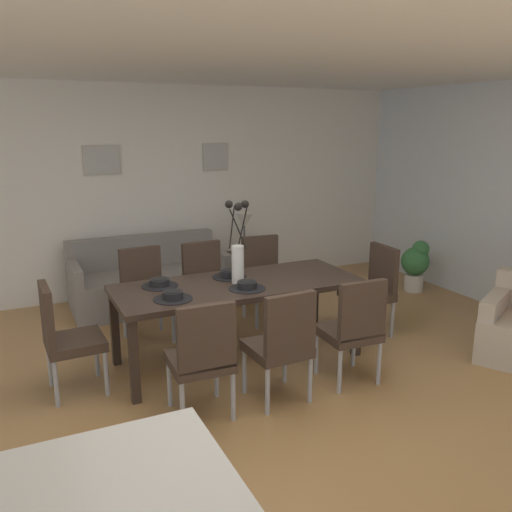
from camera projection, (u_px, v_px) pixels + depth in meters
name	position (u px, v px, depth m)	size (l,w,h in m)	color
ground_plane	(250.00, 405.00, 4.15)	(9.00, 9.00, 0.00)	#A87A47
back_wall_panel	(142.00, 191.00, 6.68)	(9.00, 0.10, 2.60)	white
ceiling_panel	(226.00, 50.00, 3.86)	(9.00, 7.20, 0.08)	white
dining_table	(238.00, 290.00, 4.79)	(2.20, 0.89, 0.74)	#33261E
dining_chair_near_left	(203.00, 354.00, 3.84)	(0.46, 0.46, 0.92)	#3D2D23
dining_chair_near_right	(145.00, 290.00, 5.34)	(0.47, 0.47, 0.92)	#3D2D23
dining_chair_far_left	(282.00, 341.00, 4.07)	(0.46, 0.46, 0.92)	#3D2D23
dining_chair_far_right	(206.00, 282.00, 5.59)	(0.46, 0.46, 0.92)	#3D2D23
dining_chair_mid_left	(354.00, 326.00, 4.38)	(0.46, 0.46, 0.92)	#3D2D23
dining_chair_mid_right	(264.00, 274.00, 5.88)	(0.46, 0.46, 0.92)	#3D2D23
dining_chair_head_west	(64.00, 334.00, 4.21)	(0.46, 0.46, 0.92)	#3D2D23
dining_chair_head_east	(374.00, 286.00, 5.47)	(0.45, 0.45, 0.92)	#3D2D23
centerpiece_vase	(238.00, 252.00, 4.71)	(0.21, 0.23, 0.73)	white
placemat_near_left	(173.00, 299.00, 4.32)	(0.32, 0.32, 0.01)	black
bowl_near_left	(173.00, 294.00, 4.32)	(0.17, 0.17, 0.07)	black
placemat_near_right	(160.00, 286.00, 4.67)	(0.32, 0.32, 0.01)	black
bowl_near_right	(160.00, 282.00, 4.66)	(0.17, 0.17, 0.07)	black
placemat_far_left	(247.00, 288.00, 4.60)	(0.32, 0.32, 0.01)	black
bowl_far_left	(247.00, 284.00, 4.59)	(0.17, 0.17, 0.07)	black
placemat_far_right	(229.00, 277.00, 4.95)	(0.32, 0.32, 0.01)	black
bowl_far_right	(229.00, 273.00, 4.94)	(0.17, 0.17, 0.07)	black
sofa	(149.00, 282.00, 6.38)	(1.79, 0.84, 0.80)	gray
side_table	(245.00, 272.00, 6.88)	(0.36, 0.36, 0.52)	black
table_lamp	(244.00, 224.00, 6.73)	(0.22, 0.22, 0.51)	#4C4C51
framed_picture_left	(102.00, 160.00, 6.33)	(0.43, 0.03, 0.34)	#B2ADA3
framed_picture_center	(216.00, 157.00, 6.93)	(0.34, 0.03, 0.35)	#B2ADA3
potted_plant	(416.00, 263.00, 6.89)	(0.36, 0.36, 0.67)	silver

